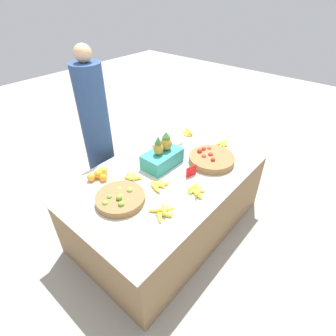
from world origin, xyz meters
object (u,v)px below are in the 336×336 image
Objects in this scene: lime_bowl at (120,198)px; metal_bowl at (169,141)px; produce_crate at (162,156)px; vendor_person at (98,139)px; tomato_basket at (211,159)px; price_sign at (191,171)px.

lime_bowl reaches higher than metal_bowl.
produce_crate is (-0.32, -0.20, 0.06)m from metal_bowl.
vendor_person is (-0.19, 0.71, -0.00)m from produce_crate.
lime_bowl is 0.60m from produce_crate.
produce_crate reaches higher than metal_bowl.
produce_crate is at bearing 7.75° from lime_bowl.
produce_crate is (0.59, 0.08, 0.07)m from lime_bowl.
tomato_basket is 0.31m from price_sign.
vendor_person is (0.40, 0.79, 0.07)m from lime_bowl.
vendor_person reaches higher than metal_bowl.
metal_bowl is 0.38m from produce_crate.
price_sign is (0.62, -0.23, 0.02)m from lime_bowl.
produce_crate is (-0.03, 0.31, 0.05)m from price_sign.
metal_bowl is (-0.02, 0.52, 0.01)m from tomato_basket.
lime_bowl is 0.90× the size of tomato_basket.
price_sign reaches higher than tomato_basket.
metal_bowl is at bearing 16.86° from lime_bowl.
vendor_person is (-0.51, 0.52, 0.06)m from metal_bowl.
lime_bowl is at bearing 175.46° from price_sign.
lime_bowl is at bearing -172.25° from produce_crate.
vendor_person is at bearing 104.85° from produce_crate.
metal_bowl is at bearing -45.30° from vendor_person.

